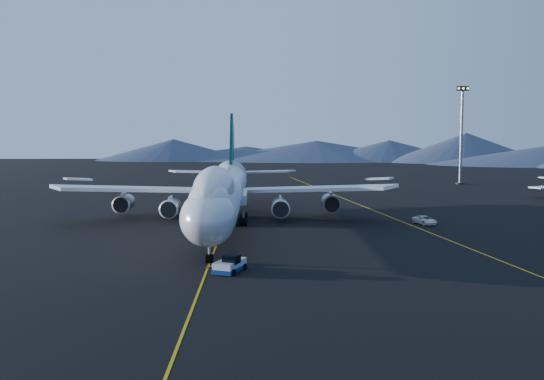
{
  "coord_description": "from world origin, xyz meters",
  "views": [
    {
      "loc": [
        6.03,
        -97.25,
        15.58
      ],
      "look_at": [
        7.96,
        1.31,
        6.0
      ],
      "focal_mm": 40.0,
      "sensor_mm": 36.0,
      "label": 1
    }
  ],
  "objects_px": {
    "service_van": "(425,220)",
    "floodlight_mast": "(461,135)",
    "pushback_tug": "(230,266)",
    "boeing_747": "(223,192)"
  },
  "relations": [
    {
      "from": "service_van",
      "to": "floodlight_mast",
      "type": "xyz_separation_m",
      "value": [
        31.39,
        76.86,
        13.83
      ]
    },
    {
      "from": "pushback_tug",
      "to": "floodlight_mast",
      "type": "height_order",
      "value": "floodlight_mast"
    },
    {
      "from": "service_van",
      "to": "floodlight_mast",
      "type": "distance_m",
      "value": 84.17
    },
    {
      "from": "boeing_747",
      "to": "service_van",
      "type": "height_order",
      "value": "boeing_747"
    },
    {
      "from": "boeing_747",
      "to": "floodlight_mast",
      "type": "height_order",
      "value": "floodlight_mast"
    },
    {
      "from": "pushback_tug",
      "to": "service_van",
      "type": "bearing_deg",
      "value": 69.62
    },
    {
      "from": "service_van",
      "to": "floodlight_mast",
      "type": "height_order",
      "value": "floodlight_mast"
    },
    {
      "from": "boeing_747",
      "to": "floodlight_mast",
      "type": "relative_size",
      "value": 2.53
    },
    {
      "from": "service_van",
      "to": "pushback_tug",
      "type": "bearing_deg",
      "value": -149.84
    },
    {
      "from": "boeing_747",
      "to": "service_van",
      "type": "distance_m",
      "value": 34.19
    }
  ]
}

